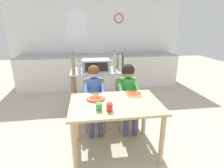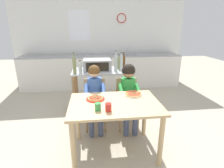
{
  "view_description": "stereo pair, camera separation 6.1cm",
  "coord_description": "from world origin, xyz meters",
  "views": [
    {
      "loc": [
        -0.33,
        -1.99,
        1.64
      ],
      "look_at": [
        0.0,
        0.3,
        0.87
      ],
      "focal_mm": 28.06,
      "sensor_mm": 36.0,
      "label": 1
    },
    {
      "loc": [
        -0.27,
        -1.99,
        1.64
      ],
      "look_at": [
        0.0,
        0.3,
        0.87
      ],
      "focal_mm": 28.06,
      "sensor_mm": 36.0,
      "label": 2
    }
  ],
  "objects": [
    {
      "name": "drinking_cup_red",
      "position": [
        -0.1,
        -0.22,
        0.77
      ],
      "size": [
        0.07,
        0.07,
        0.1
      ],
      "primitive_type": "cylinder",
      "color": "red",
      "rests_on": "dining_table"
    },
    {
      "name": "kitchen_island_cart",
      "position": [
        -0.09,
        1.16,
        0.58
      ],
      "size": [
        1.08,
        0.61,
        0.87
      ],
      "color": "#B7BABF",
      "rests_on": "ground"
    },
    {
      "name": "bottle_slim_sauce",
      "position": [
        0.35,
        1.34,
        0.98
      ],
      "size": [
        0.06,
        0.06,
        0.29
      ],
      "color": "#4C2D14",
      "rests_on": "kitchen_island_cart"
    },
    {
      "name": "kitchen_counter",
      "position": [
        0.0,
        2.77,
        0.44
      ],
      "size": [
        4.3,
        0.6,
        1.09
      ],
      "color": "silver",
      "rests_on": "ground"
    },
    {
      "name": "back_wall_tiled",
      "position": [
        -0.0,
        3.18,
        1.35
      ],
      "size": [
        4.78,
        0.14,
        2.7
      ],
      "color": "white",
      "rests_on": "ground"
    },
    {
      "name": "dining_chair_right",
      "position": [
        0.29,
        0.64,
        0.48
      ],
      "size": [
        0.36,
        0.36,
        0.81
      ],
      "color": "tan",
      "rests_on": "ground"
    },
    {
      "name": "child_in_green_shirt",
      "position": [
        0.29,
        0.53,
        0.7
      ],
      "size": [
        0.32,
        0.42,
        1.07
      ],
      "color": "#424C6B",
      "rests_on": "ground"
    },
    {
      "name": "pizza_plate_red_rimmed",
      "position": [
        -0.24,
        0.14,
        0.73
      ],
      "size": [
        0.24,
        0.24,
        0.03
      ],
      "color": "red",
      "rests_on": "dining_table"
    },
    {
      "name": "dining_table",
      "position": [
        0.0,
        0.0,
        0.61
      ],
      "size": [
        1.14,
        0.78,
        0.72
      ],
      "color": "tan",
      "rests_on": "ground"
    },
    {
      "name": "bottle_brown_beer",
      "position": [
        -0.56,
        0.94,
        1.01
      ],
      "size": [
        0.06,
        0.06,
        0.36
      ],
      "color": "olive",
      "rests_on": "kitchen_island_cart"
    },
    {
      "name": "ground_plane",
      "position": [
        0.0,
        1.25,
        0.0
      ],
      "size": [
        12.46,
        12.46,
        0.0
      ],
      "primitive_type": "plane",
      "color": "#B7AD99"
    },
    {
      "name": "bottle_dark_olive_oil",
      "position": [
        0.24,
        1.2,
        0.98
      ],
      "size": [
        0.07,
        0.07,
        0.27
      ],
      "color": "olive",
      "rests_on": "kitchen_island_cart"
    },
    {
      "name": "child_in_blue_striped_shirt",
      "position": [
        -0.24,
        0.56,
        0.67
      ],
      "size": [
        0.32,
        0.42,
        1.06
      ],
      "color": "#424C6B",
      "rests_on": "ground"
    },
    {
      "name": "toaster_oven",
      "position": [
        -0.17,
        1.15,
        0.97
      ],
      "size": [
        0.49,
        0.37,
        0.2
      ],
      "color": "#999BA0",
      "rests_on": "kitchen_island_cart"
    },
    {
      "name": "dining_chair_left",
      "position": [
        -0.24,
        0.68,
        0.48
      ],
      "size": [
        0.36,
        0.36,
        0.81
      ],
      "color": "tan",
      "rests_on": "ground"
    },
    {
      "name": "pizza_plate_white",
      "position": [
        0.29,
        0.23,
        0.73
      ],
      "size": [
        0.28,
        0.28,
        0.03
      ],
      "color": "white",
      "rests_on": "dining_table"
    },
    {
      "name": "bottle_clear_vinegar",
      "position": [
        0.26,
        1.08,
        1.01
      ],
      "size": [
        0.06,
        0.06,
        0.33
      ],
      "color": "#ADB7B2",
      "rests_on": "kitchen_island_cart"
    },
    {
      "name": "drinking_cup_green",
      "position": [
        -0.22,
        -0.18,
        0.76
      ],
      "size": [
        0.07,
        0.07,
        0.09
      ],
      "primitive_type": "cylinder",
      "color": "green",
      "rests_on": "dining_table"
    },
    {
      "name": "bottle_squat_spirits",
      "position": [
        0.15,
        1.01,
        1.02
      ],
      "size": [
        0.05,
        0.05,
        0.37
      ],
      "color": "#ADB7B2",
      "rests_on": "kitchen_island_cart"
    },
    {
      "name": "bottle_tall_green_wine",
      "position": [
        -0.46,
        0.91,
        0.97
      ],
      "size": [
        0.06,
        0.06,
        0.24
      ],
      "color": "#ADB7B2",
      "rests_on": "kitchen_island_cart"
    }
  ]
}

